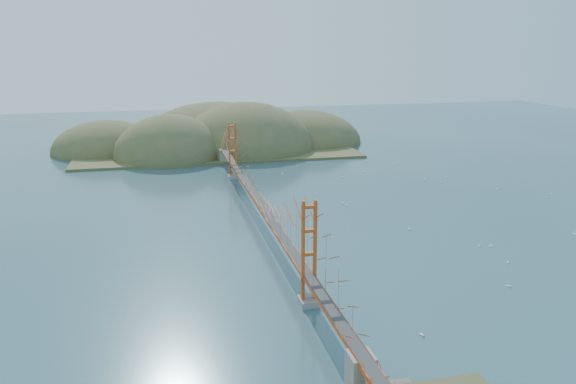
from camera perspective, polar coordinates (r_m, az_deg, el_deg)
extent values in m
plane|color=#2C4D59|center=(89.17, -2.98, -2.99)|extent=(320.00, 320.00, 0.00)
cube|color=gray|center=(61.79, 2.09, -11.04)|extent=(2.00, 2.40, 0.70)
cube|color=gray|center=(117.67, -5.59, 1.56)|extent=(2.00, 2.40, 0.70)
cube|color=#B23E13|center=(88.21, -3.00, -0.95)|extent=(1.40, 92.00, 0.16)
cube|color=#B23E13|center=(88.27, -3.00, -1.08)|extent=(1.33, 92.00, 0.24)
cube|color=#38383A|center=(88.19, -3.00, -0.89)|extent=(1.19, 92.00, 0.03)
cube|color=gray|center=(47.87, 7.38, -17.73)|extent=(2.00, 2.20, 3.30)
cube|color=gray|center=(132.92, -6.54, 3.65)|extent=(2.20, 2.60, 3.30)
cube|color=brown|center=(150.76, -7.34, 4.42)|extent=(70.00, 40.00, 0.60)
ellipsoid|color=brown|center=(142.25, -11.81, 3.49)|extent=(28.00, 28.00, 21.00)
ellipsoid|color=brown|center=(149.86, -4.21, 4.34)|extent=(36.00, 36.00, 25.00)
ellipsoid|color=brown|center=(161.23, 1.69, 5.13)|extent=(32.00, 32.00, 18.00)
ellipsoid|color=brown|center=(154.58, -17.89, 3.98)|extent=(28.00, 28.00, 16.00)
ellipsoid|color=brown|center=(164.73, -7.16, 5.23)|extent=(44.00, 44.00, 22.00)
cube|color=white|center=(115.51, 20.44, 0.27)|extent=(0.49, 0.55, 0.10)
cylinder|color=white|center=(115.44, 20.45, 0.42)|extent=(0.02, 0.02, 0.61)
cube|color=white|center=(135.46, 7.95, 3.13)|extent=(0.44, 0.59, 0.10)
cylinder|color=white|center=(135.40, 7.95, 3.26)|extent=(0.02, 0.02, 0.62)
cube|color=white|center=(133.38, 10.82, 2.82)|extent=(0.54, 0.25, 0.09)
cylinder|color=white|center=(133.32, 10.82, 2.94)|extent=(0.02, 0.02, 0.56)
cube|color=white|center=(122.86, 15.78, 1.49)|extent=(0.48, 0.45, 0.09)
cylinder|color=white|center=(122.80, 15.79, 1.61)|extent=(0.01, 0.01, 0.54)
cube|color=white|center=(93.22, 27.11, -3.82)|extent=(0.42, 0.65, 0.11)
cylinder|color=white|center=(93.12, 27.13, -3.62)|extent=(0.02, 0.02, 0.68)
cube|color=white|center=(123.98, 7.61, 2.05)|extent=(0.59, 0.26, 0.10)
cylinder|color=white|center=(123.91, 7.62, 2.19)|extent=(0.02, 0.02, 0.62)
cube|color=white|center=(57.45, 13.43, -13.92)|extent=(0.36, 0.59, 0.10)
cylinder|color=white|center=(57.31, 13.45, -13.65)|extent=(0.02, 0.02, 0.61)
cube|color=white|center=(118.92, 5.57, 1.55)|extent=(0.52, 0.28, 0.09)
cylinder|color=white|center=(118.86, 5.57, 1.68)|extent=(0.01, 0.01, 0.54)
cube|color=white|center=(121.25, -0.56, 1.89)|extent=(0.60, 0.26, 0.11)
cylinder|color=white|center=(121.18, -0.57, 2.04)|extent=(0.02, 0.02, 0.64)
cube|color=white|center=(87.20, 12.20, -3.70)|extent=(0.30, 0.59, 0.10)
cylinder|color=white|center=(87.11, 12.21, -3.50)|extent=(0.02, 0.02, 0.62)
cube|color=white|center=(82.72, 18.82, -5.21)|extent=(0.18, 0.48, 0.09)
cylinder|color=white|center=(82.63, 18.84, -5.05)|extent=(0.01, 0.01, 0.51)
cube|color=white|center=(99.27, 5.58, -1.14)|extent=(0.36, 0.59, 0.10)
cylinder|color=white|center=(99.19, 5.58, -0.97)|extent=(0.02, 0.02, 0.61)
cube|color=white|center=(115.80, 25.17, -0.18)|extent=(0.42, 0.65, 0.11)
cylinder|color=white|center=(115.72, 25.19, -0.02)|extent=(0.02, 0.02, 0.68)
cube|color=white|center=(78.02, 21.43, -6.68)|extent=(0.42, 0.46, 0.09)
cylinder|color=white|center=(77.93, 21.45, -6.50)|extent=(0.01, 0.01, 0.52)
cube|color=white|center=(83.14, 19.88, -5.20)|extent=(0.61, 0.39, 0.11)
cylinder|color=white|center=(83.03, 19.90, -4.99)|extent=(0.02, 0.02, 0.63)
cube|color=white|center=(70.84, 21.48, -8.87)|extent=(0.54, 0.49, 0.10)
cylinder|color=white|center=(70.73, 21.50, -8.65)|extent=(0.02, 0.02, 0.60)
cube|color=white|center=(98.20, 5.99, -1.33)|extent=(0.49, 0.53, 0.10)
cylinder|color=white|center=(98.12, 6.00, -1.16)|extent=(0.02, 0.02, 0.60)
cube|color=white|center=(119.46, 13.74, 1.26)|extent=(0.61, 0.53, 0.11)
cylinder|color=white|center=(119.39, 13.75, 1.42)|extent=(0.02, 0.02, 0.67)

